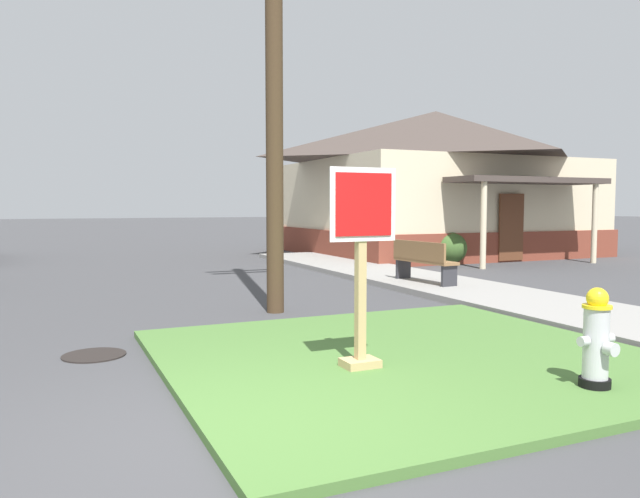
{
  "coord_description": "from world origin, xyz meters",
  "views": [
    {
      "loc": [
        -1.16,
        -4.16,
        1.7
      ],
      "look_at": [
        2.12,
        3.2,
        1.12
      ],
      "focal_mm": 34.13,
      "sensor_mm": 36.0,
      "label": 1
    }
  ],
  "objects_px": {
    "street_bench": "(423,260)",
    "fire_hydrant": "(596,340)",
    "manhole_cover": "(94,355)",
    "stop_sign": "(361,272)"
  },
  "relations": [
    {
      "from": "street_bench",
      "to": "manhole_cover",
      "type": "bearing_deg",
      "value": -153.66
    },
    {
      "from": "manhole_cover",
      "to": "street_bench",
      "type": "xyz_separation_m",
      "value": [
        6.57,
        3.25,
        0.58
      ]
    },
    {
      "from": "fire_hydrant",
      "to": "manhole_cover",
      "type": "relative_size",
      "value": 1.28
    },
    {
      "from": "fire_hydrant",
      "to": "stop_sign",
      "type": "relative_size",
      "value": 0.45
    },
    {
      "from": "fire_hydrant",
      "to": "manhole_cover",
      "type": "height_order",
      "value": "fire_hydrant"
    },
    {
      "from": "street_bench",
      "to": "fire_hydrant",
      "type": "bearing_deg",
      "value": -111.2
    },
    {
      "from": "manhole_cover",
      "to": "street_bench",
      "type": "bearing_deg",
      "value": 26.34
    },
    {
      "from": "stop_sign",
      "to": "manhole_cover",
      "type": "relative_size",
      "value": 2.85
    },
    {
      "from": "stop_sign",
      "to": "street_bench",
      "type": "bearing_deg",
      "value": 51.14
    },
    {
      "from": "stop_sign",
      "to": "street_bench",
      "type": "height_order",
      "value": "stop_sign"
    }
  ]
}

